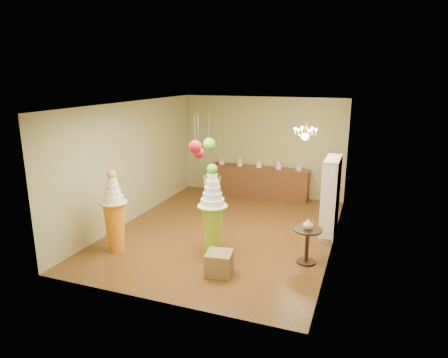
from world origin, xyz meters
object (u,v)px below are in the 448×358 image
(pedestal_green, at_px, (213,218))
(round_table, at_px, (307,241))
(sideboard, at_px, (259,181))
(pedestal_orange, at_px, (115,220))

(pedestal_green, relative_size, round_table, 2.65)
(pedestal_green, xyz_separation_m, sideboard, (-0.19, 4.19, -0.31))
(pedestal_orange, relative_size, sideboard, 0.58)
(round_table, bearing_deg, sideboard, 117.99)
(pedestal_orange, distance_m, sideboard, 5.12)
(round_table, bearing_deg, pedestal_orange, -167.61)
(pedestal_green, relative_size, sideboard, 0.63)
(pedestal_green, relative_size, pedestal_orange, 1.08)
(pedestal_orange, xyz_separation_m, round_table, (3.86, 0.85, -0.24))
(pedestal_green, xyz_separation_m, pedestal_orange, (-1.95, -0.61, -0.08))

